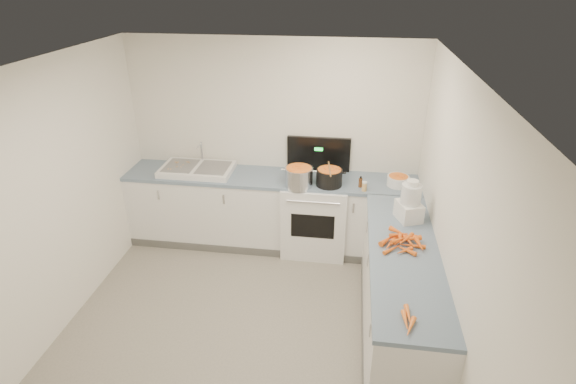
# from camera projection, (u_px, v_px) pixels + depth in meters

# --- Properties ---
(floor) EXTENTS (3.50, 4.00, 0.00)m
(floor) POSITION_uv_depth(u_px,v_px,m) (241.00, 340.00, 4.26)
(floor) COLOR gray
(floor) RESTS_ON ground
(ceiling) EXTENTS (3.50, 4.00, 0.00)m
(ceiling) POSITION_uv_depth(u_px,v_px,m) (224.00, 74.00, 3.14)
(ceiling) COLOR white
(ceiling) RESTS_ON ground
(wall_back) EXTENTS (3.50, 0.00, 2.50)m
(wall_back) POSITION_uv_depth(u_px,v_px,m) (274.00, 143.00, 5.47)
(wall_back) COLOR white
(wall_back) RESTS_ON ground
(wall_left) EXTENTS (0.00, 4.00, 2.50)m
(wall_left) POSITION_uv_depth(u_px,v_px,m) (39.00, 213.00, 3.92)
(wall_left) COLOR white
(wall_left) RESTS_ON ground
(wall_right) EXTENTS (0.00, 4.00, 2.50)m
(wall_right) POSITION_uv_depth(u_px,v_px,m) (453.00, 244.00, 3.48)
(wall_right) COLOR white
(wall_right) RESTS_ON ground
(counter_back) EXTENTS (3.50, 0.62, 0.94)m
(counter_back) POSITION_uv_depth(u_px,v_px,m) (271.00, 211.00, 5.56)
(counter_back) COLOR white
(counter_back) RESTS_ON ground
(counter_right) EXTENTS (0.62, 2.20, 0.94)m
(counter_right) POSITION_uv_depth(u_px,v_px,m) (399.00, 294.00, 4.14)
(counter_right) COLOR white
(counter_right) RESTS_ON ground
(stove) EXTENTS (0.76, 0.65, 1.36)m
(stove) POSITION_uv_depth(u_px,v_px,m) (315.00, 214.00, 5.47)
(stove) COLOR white
(stove) RESTS_ON ground
(sink) EXTENTS (0.86, 0.52, 0.31)m
(sink) POSITION_uv_depth(u_px,v_px,m) (197.00, 169.00, 5.44)
(sink) COLOR white
(sink) RESTS_ON counter_back
(steel_pot) EXTENTS (0.41, 0.41, 0.24)m
(steel_pot) POSITION_uv_depth(u_px,v_px,m) (299.00, 177.00, 5.09)
(steel_pot) COLOR silver
(steel_pot) RESTS_ON stove
(black_pot) EXTENTS (0.32, 0.32, 0.21)m
(black_pot) POSITION_uv_depth(u_px,v_px,m) (329.00, 178.00, 5.10)
(black_pot) COLOR black
(black_pot) RESTS_ON stove
(wooden_spoon) EXTENTS (0.07, 0.41, 0.02)m
(wooden_spoon) POSITION_uv_depth(u_px,v_px,m) (330.00, 169.00, 5.04)
(wooden_spoon) COLOR #AD7A47
(wooden_spoon) RESTS_ON black_pot
(mixing_bowl) EXTENTS (0.30, 0.30, 0.11)m
(mixing_bowl) POSITION_uv_depth(u_px,v_px,m) (398.00, 181.00, 5.10)
(mixing_bowl) COLOR white
(mixing_bowl) RESTS_ON counter_back
(extract_bottle) EXTENTS (0.04, 0.04, 0.11)m
(extract_bottle) POSITION_uv_depth(u_px,v_px,m) (360.00, 183.00, 5.07)
(extract_bottle) COLOR #593319
(extract_bottle) RESTS_ON counter_back
(spice_jar) EXTENTS (0.05, 0.05, 0.09)m
(spice_jar) POSITION_uv_depth(u_px,v_px,m) (364.00, 187.00, 4.98)
(spice_jar) COLOR #E5B266
(spice_jar) RESTS_ON counter_back
(food_processor) EXTENTS (0.28, 0.31, 0.42)m
(food_processor) POSITION_uv_depth(u_px,v_px,m) (410.00, 203.00, 4.35)
(food_processor) COLOR white
(food_processor) RESTS_ON counter_right
(carrot_pile) EXTENTS (0.42, 0.42, 0.09)m
(carrot_pile) POSITION_uv_depth(u_px,v_px,m) (402.00, 241.00, 4.02)
(carrot_pile) COLOR orange
(carrot_pile) RESTS_ON counter_right
(peeled_carrots) EXTENTS (0.11, 0.31, 0.04)m
(peeled_carrots) POSITION_uv_depth(u_px,v_px,m) (408.00, 320.00, 3.14)
(peeled_carrots) COLOR orange
(peeled_carrots) RESTS_ON counter_right
(peelings) EXTENTS (0.21, 0.28, 0.01)m
(peelings) POSITION_uv_depth(u_px,v_px,m) (179.00, 164.00, 5.47)
(peelings) COLOR tan
(peelings) RESTS_ON sink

